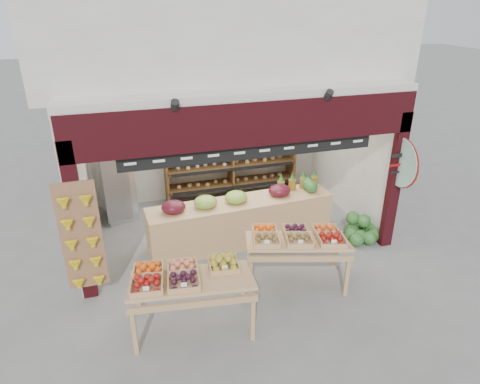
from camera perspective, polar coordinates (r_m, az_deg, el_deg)
name	(u,v)px	position (r m, az deg, el deg)	size (l,w,h in m)	color
ground	(235,238)	(8.66, -0.64, -6.16)	(60.00, 60.00, 0.00)	slate
shop_structure	(212,25)	(9.00, -3.81, 21.35)	(6.36, 5.12, 5.40)	silver
banana_board	(82,240)	(6.88, -20.34, -5.99)	(0.60, 0.15, 1.80)	#916141
gift_sign	(401,162)	(8.13, 20.68, 3.71)	(0.04, 0.93, 0.92)	#ADD9C3
back_shelving	(231,149)	(9.97, -1.23, 5.80)	(3.11, 0.51, 1.91)	brown
refrigerator	(117,184)	(9.43, -16.11, 1.03)	(0.63, 0.63, 1.62)	silver
cardboard_stack	(182,233)	(8.48, -7.74, -5.43)	(1.03, 0.73, 0.59)	silver
mid_counter	(240,220)	(8.29, 0.06, -3.78)	(3.62, 0.91, 1.12)	tan
display_table_left	(183,277)	(6.18, -7.66, -11.20)	(1.84, 1.17, 1.09)	tan
display_table_right	(297,238)	(7.11, 7.62, -6.13)	(1.85, 1.35, 1.05)	tan
watermelon_pile	(361,231)	(8.87, 15.89, -5.00)	(0.74, 0.69, 0.53)	#194D1E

